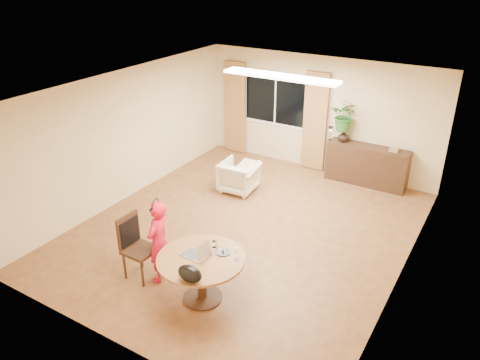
# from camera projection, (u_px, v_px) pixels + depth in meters

# --- Properties ---
(floor) EXTENTS (6.50, 6.50, 0.00)m
(floor) POSITION_uv_depth(u_px,v_px,m) (246.00, 229.00, 8.54)
(floor) COLOR brown
(floor) RESTS_ON ground
(ceiling) EXTENTS (6.50, 6.50, 0.00)m
(ceiling) POSITION_uv_depth(u_px,v_px,m) (246.00, 89.00, 7.41)
(ceiling) COLOR white
(ceiling) RESTS_ON wall_back
(wall_back) EXTENTS (5.50, 0.00, 5.50)m
(wall_back) POSITION_uv_depth(u_px,v_px,m) (319.00, 114.00, 10.48)
(wall_back) COLOR #D5B68A
(wall_back) RESTS_ON floor
(wall_left) EXTENTS (0.00, 6.50, 6.50)m
(wall_left) POSITION_uv_depth(u_px,v_px,m) (126.00, 136.00, 9.26)
(wall_left) COLOR #D5B68A
(wall_left) RESTS_ON floor
(wall_right) EXTENTS (0.00, 6.50, 6.50)m
(wall_right) POSITION_uv_depth(u_px,v_px,m) (411.00, 204.00, 6.70)
(wall_right) COLOR #D5B68A
(wall_right) RESTS_ON floor
(window) EXTENTS (1.70, 0.03, 1.30)m
(window) POSITION_uv_depth(u_px,v_px,m) (276.00, 99.00, 10.90)
(window) COLOR white
(window) RESTS_ON wall_back
(curtain_left) EXTENTS (0.55, 0.08, 2.25)m
(curtain_left) POSITION_uv_depth(u_px,v_px,m) (236.00, 108.00, 11.48)
(curtain_left) COLOR olive
(curtain_left) RESTS_ON wall_back
(curtain_right) EXTENTS (0.55, 0.08, 2.25)m
(curtain_right) POSITION_uv_depth(u_px,v_px,m) (315.00, 122.00, 10.50)
(curtain_right) COLOR olive
(curtain_right) RESTS_ON wall_back
(ceiling_panel) EXTENTS (2.20, 0.35, 0.05)m
(ceiling_panel) POSITION_uv_depth(u_px,v_px,m) (280.00, 77.00, 8.35)
(ceiling_panel) COLOR white
(ceiling_panel) RESTS_ON ceiling
(dining_table) EXTENTS (1.25, 1.25, 0.71)m
(dining_table) POSITION_uv_depth(u_px,v_px,m) (201.00, 267.00, 6.59)
(dining_table) COLOR brown
(dining_table) RESTS_ON floor
(dining_chair) EXTENTS (0.51, 0.46, 1.03)m
(dining_chair) POSITION_uv_depth(u_px,v_px,m) (140.00, 248.00, 7.07)
(dining_chair) COLOR black
(dining_chair) RESTS_ON floor
(child) EXTENTS (0.53, 0.39, 1.33)m
(child) POSITION_uv_depth(u_px,v_px,m) (159.00, 242.00, 6.97)
(child) COLOR red
(child) RESTS_ON floor
(laptop) EXTENTS (0.40, 0.28, 0.26)m
(laptop) POSITION_uv_depth(u_px,v_px,m) (194.00, 247.00, 6.52)
(laptop) COLOR #B7B7BC
(laptop) RESTS_ON dining_table
(tumbler) EXTENTS (0.08, 0.08, 0.10)m
(tumbler) POSITION_uv_depth(u_px,v_px,m) (214.00, 244.00, 6.74)
(tumbler) COLOR white
(tumbler) RESTS_ON dining_table
(wine_glass) EXTENTS (0.08, 0.08, 0.20)m
(wine_glass) POSITION_uv_depth(u_px,v_px,m) (236.00, 254.00, 6.43)
(wine_glass) COLOR white
(wine_glass) RESTS_ON dining_table
(pot_lid) EXTENTS (0.27, 0.27, 0.04)m
(pot_lid) POSITION_uv_depth(u_px,v_px,m) (223.00, 251.00, 6.63)
(pot_lid) COLOR white
(pot_lid) RESTS_ON dining_table
(handbag) EXTENTS (0.37, 0.23, 0.24)m
(handbag) POSITION_uv_depth(u_px,v_px,m) (190.00, 274.00, 6.00)
(handbag) COLOR black
(handbag) RESTS_ON dining_table
(armchair) EXTENTS (0.75, 0.77, 0.66)m
(armchair) POSITION_uv_depth(u_px,v_px,m) (239.00, 176.00, 9.82)
(armchair) COLOR beige
(armchair) RESTS_ON floor
(throw) EXTENTS (0.49, 0.58, 0.03)m
(throw) POSITION_uv_depth(u_px,v_px,m) (247.00, 164.00, 9.52)
(throw) COLOR beige
(throw) RESTS_ON armchair
(sideboard) EXTENTS (1.73, 0.42, 0.86)m
(sideboard) POSITION_uv_depth(u_px,v_px,m) (367.00, 165.00, 10.09)
(sideboard) COLOR black
(sideboard) RESTS_ON floor
(vase) EXTENTS (0.25, 0.25, 0.25)m
(vase) POSITION_uv_depth(u_px,v_px,m) (343.00, 136.00, 10.12)
(vase) COLOR black
(vase) RESTS_ON sideboard
(bouquet) EXTENTS (0.59, 0.51, 0.66)m
(bouquet) POSITION_uv_depth(u_px,v_px,m) (345.00, 116.00, 9.92)
(bouquet) COLOR #276827
(bouquet) RESTS_ON vase
(book_stack) EXTENTS (0.21, 0.18, 0.08)m
(book_stack) POSITION_uv_depth(u_px,v_px,m) (394.00, 150.00, 9.64)
(book_stack) COLOR brown
(book_stack) RESTS_ON sideboard
(desk_lamp) EXTENTS (0.15, 0.15, 0.32)m
(desk_lamp) POSITION_uv_depth(u_px,v_px,m) (330.00, 133.00, 10.19)
(desk_lamp) COLOR black
(desk_lamp) RESTS_ON sideboard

